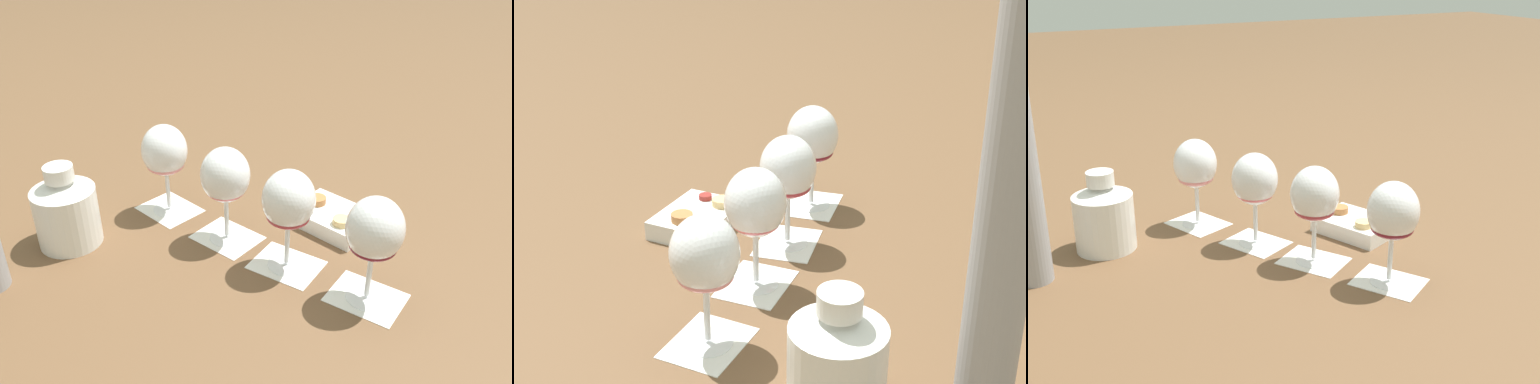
{
  "view_description": "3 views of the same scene",
  "coord_description": "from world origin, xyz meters",
  "views": [
    {
      "loc": [
        0.72,
        -0.32,
        0.57
      ],
      "look_at": [
        0.0,
        0.0,
        0.12
      ],
      "focal_mm": 38.0,
      "sensor_mm": 36.0,
      "label": 1
    },
    {
      "loc": [
        -0.68,
        -0.78,
        0.6
      ],
      "look_at": [
        0.0,
        0.0,
        0.12
      ],
      "focal_mm": 55.0,
      "sensor_mm": 36.0,
      "label": 2
    },
    {
      "loc": [
        0.99,
        -0.48,
        0.53
      ],
      "look_at": [
        0.0,
        0.0,
        0.12
      ],
      "focal_mm": 45.0,
      "sensor_mm": 36.0,
      "label": 3
    }
  ],
  "objects": [
    {
      "name": "wine_glass_3",
      "position": [
        0.19,
        0.11,
        0.12
      ],
      "size": [
        0.09,
        0.09,
        0.18
      ],
      "color": "white",
      "rests_on": "tasting_card_3"
    },
    {
      "name": "snack_dish",
      "position": [
        -0.01,
        0.17,
        0.02
      ],
      "size": [
        0.18,
        0.16,
        0.04
      ],
      "color": "white",
      "rests_on": "ground_plane"
    },
    {
      "name": "tasting_card_0",
      "position": [
        -0.19,
        -0.1,
        0.0
      ],
      "size": [
        0.14,
        0.13,
        0.0
      ],
      "color": "white",
      "rests_on": "ground_plane"
    },
    {
      "name": "ground_plane",
      "position": [
        0.0,
        0.0,
        0.0
      ],
      "size": [
        8.0,
        8.0,
        0.0
      ],
      "primitive_type": "plane",
      "color": "brown"
    },
    {
      "name": "tasting_card_1",
      "position": [
        -0.05,
        -0.03,
        0.0
      ],
      "size": [
        0.14,
        0.13,
        0.0
      ],
      "color": "white",
      "rests_on": "ground_plane"
    },
    {
      "name": "wine_glass_0",
      "position": [
        -0.19,
        -0.1,
        0.12
      ],
      "size": [
        0.09,
        0.09,
        0.18
      ],
      "color": "white",
      "rests_on": "tasting_card_0"
    },
    {
      "name": "tasting_card_3",
      "position": [
        0.19,
        0.11,
        0.0
      ],
      "size": [
        0.14,
        0.14,
        0.0
      ],
      "color": "white",
      "rests_on": "ground_plane"
    },
    {
      "name": "wine_glass_2",
      "position": [
        0.06,
        0.03,
        0.12
      ],
      "size": [
        0.09,
        0.09,
        0.18
      ],
      "color": "white",
      "rests_on": "tasting_card_2"
    },
    {
      "name": "wine_glass_1",
      "position": [
        -0.05,
        -0.03,
        0.12
      ],
      "size": [
        0.09,
        0.09,
        0.18
      ],
      "color": "white",
      "rests_on": "tasting_card_1"
    },
    {
      "name": "ceramic_vase",
      "position": [
        -0.16,
        -0.3,
        0.07
      ],
      "size": [
        0.11,
        0.11,
        0.15
      ],
      "color": "white",
      "rests_on": "ground_plane"
    },
    {
      "name": "tasting_card_2",
      "position": [
        0.06,
        0.03,
        0.0
      ],
      "size": [
        0.15,
        0.14,
        0.0
      ],
      "color": "white",
      "rests_on": "ground_plane"
    }
  ]
}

